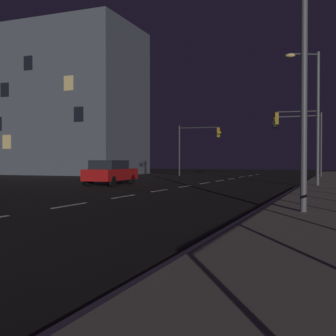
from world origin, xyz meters
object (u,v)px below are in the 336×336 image
(car, at_px, (111,172))
(traffic_light_mid_right, at_px, (300,132))
(traffic_light_far_left, at_px, (298,130))
(street_lamp_corner, at_px, (313,106))
(traffic_light_far_center, at_px, (198,140))
(building_distant, at_px, (41,104))
(street_lamp_far_end, at_px, (306,26))

(car, distance_m, traffic_light_mid_right, 19.55)
(traffic_light_far_left, height_order, street_lamp_corner, street_lamp_corner)
(traffic_light_far_left, relative_size, traffic_light_far_center, 1.08)
(car, relative_size, traffic_light_mid_right, 0.79)
(traffic_light_far_center, xyz_separation_m, street_lamp_corner, (12.11, -16.34, 1.02))
(building_distant, bearing_deg, traffic_light_far_left, -12.20)
(street_lamp_far_end, distance_m, building_distant, 44.44)
(car, xyz_separation_m, traffic_light_far_center, (-0.07, 18.26, 2.84))
(traffic_light_mid_right, height_order, street_lamp_far_end, street_lamp_far_end)
(traffic_light_mid_right, bearing_deg, street_lamp_corner, -82.33)
(traffic_light_far_center, xyz_separation_m, traffic_light_mid_right, (10.16, -1.84, 0.45))
(traffic_light_far_left, xyz_separation_m, traffic_light_mid_right, (-0.29, 4.61, 0.10))
(traffic_light_far_center, height_order, building_distant, building_distant)
(street_lamp_far_end, bearing_deg, traffic_light_far_center, 112.75)
(street_lamp_corner, relative_size, building_distant, 0.32)
(traffic_light_far_center, distance_m, traffic_light_mid_right, 10.33)
(traffic_light_mid_right, bearing_deg, car, -121.56)
(car, relative_size, street_lamp_far_end, 0.54)
(street_lamp_far_end, bearing_deg, traffic_light_mid_right, 95.18)
(traffic_light_mid_right, distance_m, street_lamp_corner, 14.64)
(car, height_order, traffic_light_far_center, traffic_light_far_center)
(car, height_order, traffic_light_far_left, traffic_light_far_left)
(car, relative_size, traffic_light_far_center, 0.87)
(traffic_light_far_left, bearing_deg, traffic_light_mid_right, 93.61)
(car, height_order, building_distant, building_distant)
(street_lamp_far_end, distance_m, street_lamp_corner, 14.07)
(traffic_light_mid_right, distance_m, building_distant, 30.01)
(street_lamp_corner, bearing_deg, traffic_light_far_center, 126.55)
(street_lamp_corner, height_order, building_distant, building_distant)
(traffic_light_far_left, xyz_separation_m, traffic_light_far_center, (-10.45, 6.45, -0.35))
(car, bearing_deg, traffic_light_far_left, 48.69)
(building_distant, bearing_deg, car, -43.03)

